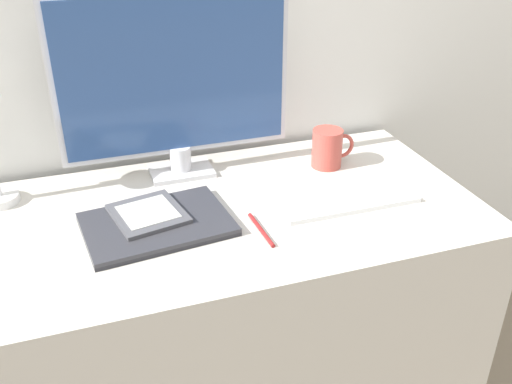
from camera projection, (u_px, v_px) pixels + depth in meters
desk at (222, 336)px, 1.48m from camera, size 1.21×0.61×0.76m
monitor at (175, 82)px, 1.36m from camera, size 0.57×0.11×0.46m
keyboard at (348, 201)px, 1.33m from camera, size 0.33×0.10×0.01m
laptop at (157, 224)px, 1.23m from camera, size 0.33×0.25×0.02m
ereader at (148, 213)px, 1.25m from camera, size 0.17×0.18×0.01m
coffee_mug at (328, 148)px, 1.48m from camera, size 0.12×0.08×0.10m
pen at (261, 230)px, 1.22m from camera, size 0.02×0.14×0.01m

